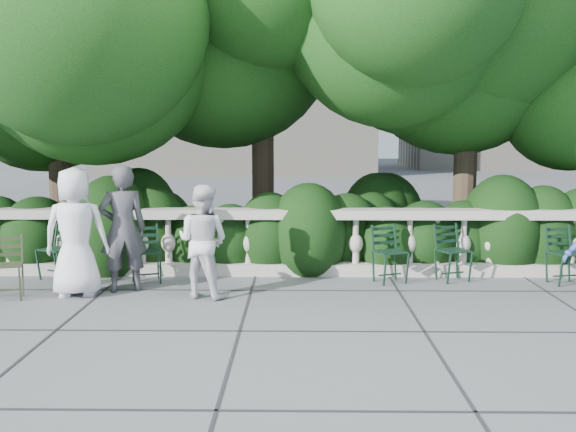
{
  "coord_description": "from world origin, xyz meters",
  "views": [
    {
      "loc": [
        0.12,
        -7.71,
        2.14
      ],
      "look_at": [
        0.0,
        1.0,
        1.0
      ],
      "focal_mm": 40.0,
      "sensor_mm": 36.0,
      "label": 1
    }
  ],
  "objects_px": {
    "chair_f": "(570,286)",
    "person_businessman": "(76,232)",
    "person_casual_man": "(203,241)",
    "person_woman_grey": "(123,229)",
    "chair_c": "(148,285)",
    "chair_e": "(395,285)",
    "chair_weathered": "(6,302)",
    "chair_a": "(49,281)",
    "chair_d": "(458,283)"
  },
  "relations": [
    {
      "from": "chair_d",
      "to": "chair_e",
      "type": "xyz_separation_m",
      "value": [
        -0.92,
        -0.12,
        0.0
      ]
    },
    {
      "from": "chair_e",
      "to": "person_casual_man",
      "type": "distance_m",
      "value": 2.8
    },
    {
      "from": "chair_a",
      "to": "chair_c",
      "type": "xyz_separation_m",
      "value": [
        1.48,
        -0.2,
        0.0
      ]
    },
    {
      "from": "chair_a",
      "to": "chair_e",
      "type": "relative_size",
      "value": 1.0
    },
    {
      "from": "chair_f",
      "to": "chair_a",
      "type": "bearing_deg",
      "value": 166.03
    },
    {
      "from": "chair_c",
      "to": "chair_d",
      "type": "xyz_separation_m",
      "value": [
        4.42,
        0.16,
        0.0
      ]
    },
    {
      "from": "chair_a",
      "to": "chair_e",
      "type": "xyz_separation_m",
      "value": [
        4.97,
        -0.15,
        0.0
      ]
    },
    {
      "from": "chair_c",
      "to": "chair_weathered",
      "type": "height_order",
      "value": "same"
    },
    {
      "from": "person_businessman",
      "to": "chair_c",
      "type": "bearing_deg",
      "value": -145.86
    },
    {
      "from": "person_casual_man",
      "to": "person_woman_grey",
      "type": "bearing_deg",
      "value": 7.06
    },
    {
      "from": "chair_d",
      "to": "person_businessman",
      "type": "xyz_separation_m",
      "value": [
        -5.19,
        -0.78,
        0.85
      ]
    },
    {
      "from": "chair_f",
      "to": "person_woman_grey",
      "type": "height_order",
      "value": "person_woman_grey"
    },
    {
      "from": "chair_a",
      "to": "person_woman_grey",
      "type": "relative_size",
      "value": 0.49
    },
    {
      "from": "chair_d",
      "to": "person_casual_man",
      "type": "xyz_separation_m",
      "value": [
        -3.53,
        -0.79,
        0.74
      ]
    },
    {
      "from": "chair_a",
      "to": "person_woman_grey",
      "type": "xyz_separation_m",
      "value": [
        1.25,
        -0.56,
        0.86
      ]
    },
    {
      "from": "chair_a",
      "to": "person_casual_man",
      "type": "distance_m",
      "value": 2.61
    },
    {
      "from": "chair_f",
      "to": "person_woman_grey",
      "type": "bearing_deg",
      "value": 170.85
    },
    {
      "from": "person_businessman",
      "to": "person_casual_man",
      "type": "relative_size",
      "value": 1.15
    },
    {
      "from": "person_businessman",
      "to": "person_casual_man",
      "type": "height_order",
      "value": "person_businessman"
    },
    {
      "from": "chair_weathered",
      "to": "person_businessman",
      "type": "distance_m",
      "value": 1.22
    },
    {
      "from": "chair_f",
      "to": "person_businessman",
      "type": "bearing_deg",
      "value": 172.8
    },
    {
      "from": "chair_e",
      "to": "person_businessman",
      "type": "height_order",
      "value": "person_businessman"
    },
    {
      "from": "chair_f",
      "to": "person_woman_grey",
      "type": "xyz_separation_m",
      "value": [
        -6.17,
        -0.35,
        0.86
      ]
    },
    {
      "from": "chair_c",
      "to": "person_woman_grey",
      "type": "xyz_separation_m",
      "value": [
        -0.23,
        -0.36,
        0.86
      ]
    },
    {
      "from": "chair_f",
      "to": "person_woman_grey",
      "type": "distance_m",
      "value": 6.24
    },
    {
      "from": "chair_weathered",
      "to": "person_casual_man",
      "type": "distance_m",
      "value": 2.6
    },
    {
      "from": "chair_weathered",
      "to": "person_casual_man",
      "type": "height_order",
      "value": "person_casual_man"
    },
    {
      "from": "chair_e",
      "to": "chair_weathered",
      "type": "bearing_deg",
      "value": 169.4
    },
    {
      "from": "chair_e",
      "to": "person_casual_man",
      "type": "relative_size",
      "value": 0.57
    },
    {
      "from": "person_woman_grey",
      "to": "person_businessman",
      "type": "bearing_deg",
      "value": 5.99
    },
    {
      "from": "chair_weathered",
      "to": "person_businessman",
      "type": "bearing_deg",
      "value": 4.74
    },
    {
      "from": "chair_a",
      "to": "chair_c",
      "type": "bearing_deg",
      "value": 18.82
    },
    {
      "from": "chair_c",
      "to": "chair_e",
      "type": "height_order",
      "value": "same"
    },
    {
      "from": "chair_d",
      "to": "chair_a",
      "type": "bearing_deg",
      "value": 158.88
    },
    {
      "from": "chair_c",
      "to": "person_businessman",
      "type": "bearing_deg",
      "value": -159.67
    },
    {
      "from": "chair_e",
      "to": "person_woman_grey",
      "type": "xyz_separation_m",
      "value": [
        -3.72,
        -0.4,
        0.86
      ]
    },
    {
      "from": "person_casual_man",
      "to": "chair_f",
      "type": "bearing_deg",
      "value": -152.02
    },
    {
      "from": "chair_weathered",
      "to": "person_businessman",
      "type": "xyz_separation_m",
      "value": [
        0.81,
        0.33,
        0.85
      ]
    },
    {
      "from": "chair_d",
      "to": "person_casual_man",
      "type": "bearing_deg",
      "value": 171.91
    },
    {
      "from": "chair_a",
      "to": "person_businessman",
      "type": "relative_size",
      "value": 0.5
    },
    {
      "from": "chair_d",
      "to": "person_casual_man",
      "type": "distance_m",
      "value": 3.69
    },
    {
      "from": "chair_c",
      "to": "chair_f",
      "type": "relative_size",
      "value": 1.0
    },
    {
      "from": "chair_a",
      "to": "chair_e",
      "type": "bearing_deg",
      "value": 24.74
    },
    {
      "from": "chair_e",
      "to": "chair_f",
      "type": "xyz_separation_m",
      "value": [
        2.44,
        -0.06,
        0.0
      ]
    },
    {
      "from": "person_casual_man",
      "to": "chair_d",
      "type": "bearing_deg",
      "value": -146.36
    },
    {
      "from": "person_woman_grey",
      "to": "person_casual_man",
      "type": "height_order",
      "value": "person_woman_grey"
    },
    {
      "from": "person_businessman",
      "to": "chair_d",
      "type": "bearing_deg",
      "value": -175.86
    },
    {
      "from": "chair_a",
      "to": "chair_weathered",
      "type": "distance_m",
      "value": 1.15
    },
    {
      "from": "chair_f",
      "to": "chair_e",
      "type": "bearing_deg",
      "value": 166.3
    },
    {
      "from": "chair_c",
      "to": "person_businessman",
      "type": "xyz_separation_m",
      "value": [
        -0.77,
        -0.62,
        0.85
      ]
    }
  ]
}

